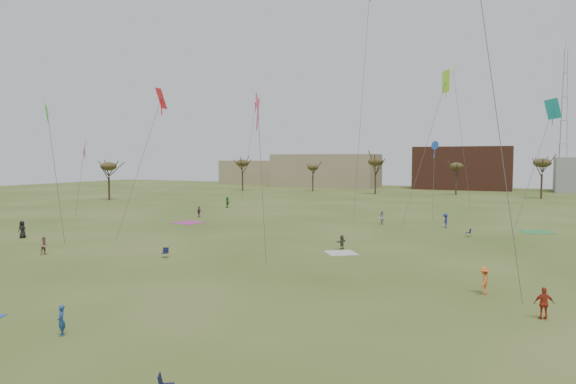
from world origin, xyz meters
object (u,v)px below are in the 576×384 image
at_px(radio_tower, 563,120).
at_px(camp_chair_right, 468,234).
at_px(flyer_near_right, 61,320).
at_px(camp_chair_left, 165,255).
at_px(spectator_fore_a, 544,303).

bearing_deg(radio_tower, camp_chair_right, -99.00).
height_order(flyer_near_right, camp_chair_left, flyer_near_right).
bearing_deg(spectator_fore_a, radio_tower, -109.29).
height_order(spectator_fore_a, camp_chair_right, spectator_fore_a).
relative_size(spectator_fore_a, radio_tower, 0.04).
relative_size(flyer_near_right, radio_tower, 0.04).
bearing_deg(camp_chair_left, radio_tower, 53.05).
bearing_deg(spectator_fore_a, camp_chair_left, -24.42).
height_order(camp_chair_left, radio_tower, radio_tower).
distance_m(spectator_fore_a, camp_chair_right, 29.16).
distance_m(camp_chair_left, camp_chair_right, 32.90).
bearing_deg(radio_tower, camp_chair_left, -107.55).
bearing_deg(radio_tower, flyer_near_right, -102.43).
distance_m(spectator_fore_a, camp_chair_left, 29.54).
xyz_separation_m(spectator_fore_a, camp_chair_left, (-29.15, 4.75, -0.61)).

